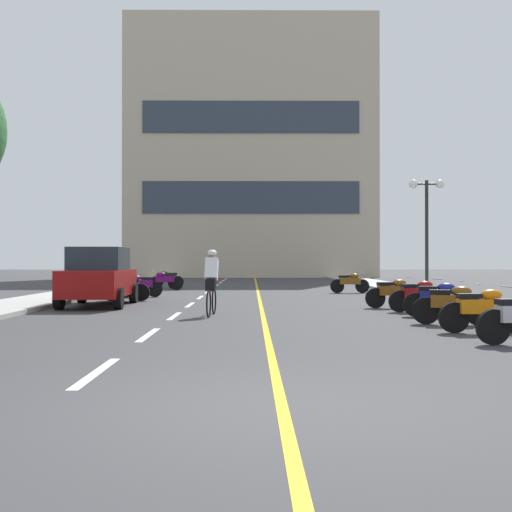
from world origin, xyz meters
TOP-DOWN VIEW (x-y plane):
  - ground_plane at (0.00, 21.00)m, footprint 140.00×140.00m
  - curb_left at (-7.20, 24.00)m, footprint 2.40×72.00m
  - curb_right at (7.20, 24.00)m, footprint 2.40×72.00m
  - lane_dash_0 at (-2.00, 2.00)m, footprint 0.14×2.20m
  - lane_dash_1 at (-2.00, 6.00)m, footprint 0.14×2.20m
  - lane_dash_2 at (-2.00, 10.00)m, footprint 0.14×2.20m
  - lane_dash_3 at (-2.00, 14.00)m, footprint 0.14×2.20m
  - lane_dash_4 at (-2.00, 18.00)m, footprint 0.14×2.20m
  - lane_dash_5 at (-2.00, 22.00)m, footprint 0.14×2.20m
  - lane_dash_6 at (-2.00, 26.00)m, footprint 0.14×2.20m
  - lane_dash_7 at (-2.00, 30.00)m, footprint 0.14×2.20m
  - lane_dash_8 at (-2.00, 34.00)m, footprint 0.14×2.20m
  - lane_dash_9 at (-2.00, 38.00)m, footprint 0.14×2.20m
  - lane_dash_10 at (-2.00, 42.00)m, footprint 0.14×2.20m
  - lane_dash_11 at (-2.00, 46.00)m, footprint 0.14×2.20m
  - centre_line_yellow at (0.25, 24.00)m, footprint 0.12×66.00m
  - office_building at (-0.07, 48.18)m, footprint 21.01×6.48m
  - street_lamp_mid at (7.23, 19.96)m, footprint 1.46×0.36m
  - parked_car_near at (-4.78, 13.55)m, footprint 2.04×4.26m
  - motorcycle_2 at (4.46, 6.27)m, footprint 1.70×0.60m
  - motorcycle_3 at (4.36, 7.77)m, footprint 1.67×0.69m
  - motorcycle_4 at (4.62, 9.67)m, footprint 1.69×0.61m
  - motorcycle_5 at (4.55, 11.21)m, footprint 1.69×0.60m
  - motorcycle_6 at (4.18, 12.68)m, footprint 1.69×0.61m
  - motorcycle_7 at (-4.44, 16.01)m, footprint 1.70×0.60m
  - motorcycle_8 at (-4.31, 18.10)m, footprint 1.64×0.80m
  - motorcycle_9 at (4.24, 21.19)m, footprint 1.70×0.60m
  - motorcycle_10 at (-4.16, 23.87)m, footprint 1.70×0.60m
  - motorcycle_11 at (-4.42, 25.29)m, footprint 1.65×0.76m
  - motorcycle_12 at (-4.42, 26.79)m, footprint 1.69×0.63m
  - cyclist_rider at (-1.07, 10.14)m, footprint 0.42×1.77m

SIDE VIEW (x-z plane):
  - ground_plane at x=0.00m, z-range 0.00..0.00m
  - lane_dash_0 at x=-2.00m, z-range 0.00..0.01m
  - lane_dash_1 at x=-2.00m, z-range 0.00..0.01m
  - lane_dash_2 at x=-2.00m, z-range 0.00..0.01m
  - lane_dash_3 at x=-2.00m, z-range 0.00..0.01m
  - lane_dash_4 at x=-2.00m, z-range 0.00..0.01m
  - lane_dash_5 at x=-2.00m, z-range 0.00..0.01m
  - lane_dash_6 at x=-2.00m, z-range 0.00..0.01m
  - lane_dash_7 at x=-2.00m, z-range 0.00..0.01m
  - lane_dash_8 at x=-2.00m, z-range 0.00..0.01m
  - lane_dash_9 at x=-2.00m, z-range 0.00..0.01m
  - lane_dash_10 at x=-2.00m, z-range 0.00..0.01m
  - lane_dash_11 at x=-2.00m, z-range 0.00..0.01m
  - centre_line_yellow at x=0.25m, z-range 0.00..0.01m
  - curb_left at x=-7.20m, z-range 0.00..0.12m
  - curb_right at x=7.20m, z-range 0.00..0.12m
  - motorcycle_2 at x=4.46m, z-range 0.01..0.93m
  - motorcycle_3 at x=4.36m, z-range 0.01..0.93m
  - motorcycle_4 at x=4.62m, z-range 0.01..0.93m
  - motorcycle_5 at x=4.55m, z-range 0.01..0.93m
  - motorcycle_6 at x=4.18m, z-range 0.01..0.93m
  - motorcycle_7 at x=-4.44m, z-range 0.01..0.93m
  - motorcycle_8 at x=-4.31m, z-range 0.01..0.93m
  - motorcycle_9 at x=4.24m, z-range 0.01..0.93m
  - motorcycle_10 at x=-4.16m, z-range 0.01..0.93m
  - motorcycle_11 at x=-4.42m, z-range 0.01..0.93m
  - motorcycle_12 at x=-4.42m, z-range 0.01..0.93m
  - cyclist_rider at x=-1.07m, z-range 0.03..1.74m
  - parked_car_near at x=-4.78m, z-range 0.01..1.83m
  - street_lamp_mid at x=7.23m, z-range 1.24..5.89m
  - office_building at x=-0.07m, z-range 0.00..21.84m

